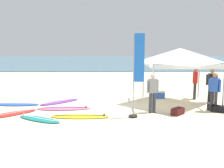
# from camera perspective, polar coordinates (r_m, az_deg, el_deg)

# --- Properties ---
(ground_plane) EXTENTS (80.00, 80.00, 0.00)m
(ground_plane) POSITION_cam_1_polar(r_m,az_deg,el_deg) (12.05, 0.69, -5.25)
(ground_plane) COLOR beige
(sea) EXTENTS (80.00, 36.00, 0.10)m
(sea) POSITION_cam_1_polar(r_m,az_deg,el_deg) (45.58, -0.42, 5.13)
(sea) COLOR teal
(sea) RESTS_ON ground
(canopy_tent) EXTENTS (3.21, 3.21, 2.75)m
(canopy_tent) POSITION_cam_1_polar(r_m,az_deg,el_deg) (12.96, 14.83, 6.13)
(canopy_tent) COLOR #B7B7BC
(canopy_tent) RESTS_ON ground
(surfboard_pink) EXTENTS (2.48, 0.76, 0.19)m
(surfboard_pink) POSITION_cam_1_polar(r_m,az_deg,el_deg) (11.96, -10.57, -5.33)
(surfboard_pink) COLOR pink
(surfboard_pink) RESTS_ON ground
(surfboard_blue) EXTENTS (2.42, 0.77, 0.19)m
(surfboard_blue) POSITION_cam_1_polar(r_m,az_deg,el_deg) (13.43, -20.83, -4.21)
(surfboard_blue) COLOR blue
(surfboard_blue) RESTS_ON ground
(surfboard_red) EXTENTS (2.15, 1.95, 0.19)m
(surfboard_red) POSITION_cam_1_polar(r_m,az_deg,el_deg) (11.64, -21.67, -6.20)
(surfboard_red) COLOR red
(surfboard_red) RESTS_ON ground
(surfboard_yellow) EXTENTS (2.41, 0.71, 0.19)m
(surfboard_yellow) POSITION_cam_1_polar(r_m,az_deg,el_deg) (10.57, -7.09, -7.12)
(surfboard_yellow) COLOR yellow
(surfboard_yellow) RESTS_ON ground
(surfboard_teal) EXTENTS (2.04, 1.48, 0.19)m
(surfboard_teal) POSITION_cam_1_polar(r_m,az_deg,el_deg) (10.51, -15.88, -7.48)
(surfboard_teal) COLOR #19847F
(surfboard_teal) RESTS_ON ground
(surfboard_purple) EXTENTS (2.02, 1.91, 0.19)m
(surfboard_purple) POSITION_cam_1_polar(r_m,az_deg,el_deg) (13.35, -11.53, -3.89)
(surfboard_purple) COLOR purple
(surfboard_purple) RESTS_ON ground
(person_black) EXTENTS (0.52, 0.34, 1.71)m
(person_black) POSITION_cam_1_polar(r_m,az_deg,el_deg) (13.83, 21.25, 0.14)
(person_black) COLOR black
(person_black) RESTS_ON ground
(person_grey) EXTENTS (0.53, 0.31, 1.71)m
(person_grey) POSITION_cam_1_polar(r_m,az_deg,el_deg) (11.06, 9.00, -1.39)
(person_grey) COLOR #383842
(person_grey) RESTS_ON ground
(person_red) EXTENTS (0.36, 0.50, 1.71)m
(person_red) POSITION_cam_1_polar(r_m,az_deg,el_deg) (14.38, 17.99, 0.62)
(person_red) COLOR #2D2D33
(person_red) RESTS_ON ground
(person_blue) EXTENTS (0.42, 0.41, 1.71)m
(person_blue) POSITION_cam_1_polar(r_m,az_deg,el_deg) (12.02, 21.77, -1.10)
(person_blue) COLOR #2D2D33
(person_blue) RESTS_ON ground
(banner_flag) EXTENTS (0.60, 0.36, 3.40)m
(banner_flag) POSITION_cam_1_polar(r_m,az_deg,el_deg) (10.21, 5.43, 1.17)
(banner_flag) COLOR #99999E
(banner_flag) RESTS_ON ground
(gear_bag_near_tent) EXTENTS (0.65, 0.65, 0.28)m
(gear_bag_near_tent) POSITION_cam_1_polar(r_m,az_deg,el_deg) (11.17, 14.38, -5.91)
(gear_bag_near_tent) COLOR #4C1919
(gear_bag_near_tent) RESTS_ON ground
(gear_bag_by_pole) EXTENTS (0.68, 0.55, 0.28)m
(gear_bag_by_pole) POSITION_cam_1_polar(r_m,az_deg,el_deg) (12.17, 22.59, -5.12)
(gear_bag_by_pole) COLOR black
(gear_bag_by_pole) RESTS_ON ground
(gear_bag_on_sand) EXTENTS (0.37, 0.63, 0.28)m
(gear_bag_on_sand) POSITION_cam_1_polar(r_m,az_deg,el_deg) (12.27, 21.61, -4.95)
(gear_bag_on_sand) COLOR black
(gear_bag_on_sand) RESTS_ON ground
(cooler_box) EXTENTS (0.50, 0.36, 0.39)m
(cooler_box) POSITION_cam_1_polar(r_m,az_deg,el_deg) (14.32, 10.61, -2.35)
(cooler_box) COLOR #2D60B7
(cooler_box) RESTS_ON ground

